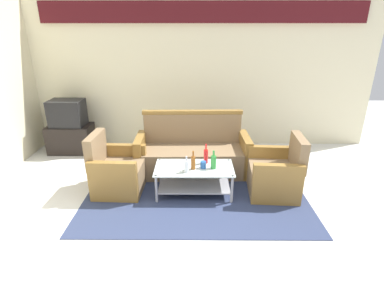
% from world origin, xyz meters
% --- Properties ---
extents(ground_plane, '(14.00, 14.00, 0.00)m').
position_xyz_m(ground_plane, '(0.00, 0.00, 0.00)').
color(ground_plane, white).
extents(wall_back, '(6.52, 0.19, 2.80)m').
position_xyz_m(wall_back, '(0.00, 3.05, 1.48)').
color(wall_back, beige).
rests_on(wall_back, ground).
extents(rug, '(3.10, 2.21, 0.01)m').
position_xyz_m(rug, '(-0.13, 0.97, 0.01)').
color(rug, '#2D3856').
rests_on(rug, ground).
extents(couch, '(1.82, 0.78, 0.96)m').
position_xyz_m(couch, '(-0.17, 1.68, 0.32)').
color(couch, '#7F6647').
rests_on(couch, rug).
extents(armchair_left, '(0.73, 0.79, 0.85)m').
position_xyz_m(armchair_left, '(-1.26, 1.04, 0.29)').
color(armchair_left, '#7F6647').
rests_on(armchair_left, rug).
extents(armchair_right, '(0.74, 0.80, 0.85)m').
position_xyz_m(armchair_right, '(1.01, 0.97, 0.29)').
color(armchair_right, '#7F6647').
rests_on(armchair_right, rug).
extents(coffee_table, '(1.10, 0.60, 0.40)m').
position_xyz_m(coffee_table, '(-0.15, 0.94, 0.27)').
color(coffee_table, silver).
rests_on(coffee_table, rug).
extents(bottle_green, '(0.08, 0.08, 0.26)m').
position_xyz_m(bottle_green, '(0.12, 0.91, 0.51)').
color(bottle_green, '#2D8C38').
rests_on(bottle_green, coffee_table).
extents(bottle_brown, '(0.06, 0.06, 0.27)m').
position_xyz_m(bottle_brown, '(-0.16, 0.88, 0.51)').
color(bottle_brown, brown).
rests_on(bottle_brown, coffee_table).
extents(bottle_red, '(0.06, 0.06, 0.29)m').
position_xyz_m(bottle_red, '(0.02, 1.09, 0.52)').
color(bottle_red, red).
rests_on(bottle_red, coffee_table).
extents(bottle_clear, '(0.06, 0.06, 0.23)m').
position_xyz_m(bottle_clear, '(-0.25, 0.79, 0.50)').
color(bottle_clear, silver).
rests_on(bottle_clear, coffee_table).
extents(cup, '(0.08, 0.08, 0.10)m').
position_xyz_m(cup, '(-0.02, 0.92, 0.46)').
color(cup, '#2659A5').
rests_on(cup, coffee_table).
extents(tv_stand, '(0.80, 0.50, 0.52)m').
position_xyz_m(tv_stand, '(-2.49, 2.55, 0.26)').
color(tv_stand, black).
rests_on(tv_stand, ground).
extents(television, '(0.61, 0.46, 0.48)m').
position_xyz_m(television, '(-2.49, 2.55, 0.76)').
color(television, black).
rests_on(television, tv_stand).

